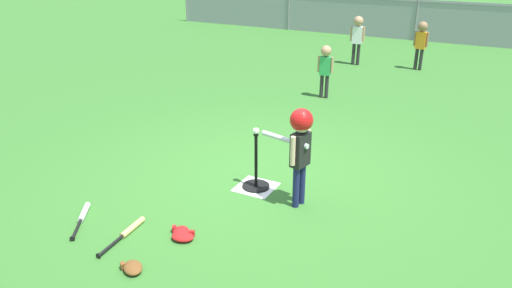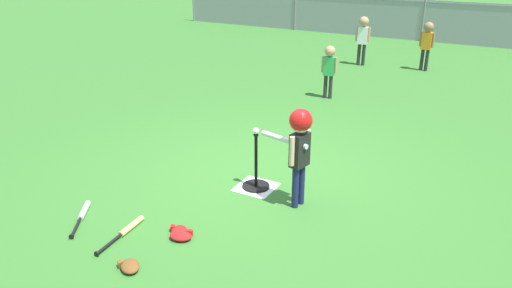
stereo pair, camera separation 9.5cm
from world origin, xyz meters
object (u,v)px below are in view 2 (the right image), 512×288
object	(u,v)px
baseball_on_tee	(256,131)
fielder_deep_center	(329,65)
glove_near_bats	(179,231)
batting_tee	(256,179)
fielder_near_left	(427,40)
fielder_deep_right	(363,34)
batter_child	(299,138)
spare_bat_silver	(83,214)
glove_by_plate	(130,266)
glove_tossed_aside	(181,236)
spare_bat_wood	(127,230)

from	to	relation	value
baseball_on_tee	fielder_deep_center	xyz separation A→B (m)	(-0.51, 3.68, -0.09)
baseball_on_tee	glove_near_bats	xyz separation A→B (m)	(-0.19, -1.23, -0.67)
batting_tee	fielder_near_left	world-z (taller)	fielder_near_left
fielder_deep_right	batting_tee	bearing A→B (deg)	-83.37
baseball_on_tee	fielder_deep_right	xyz separation A→B (m)	(-0.75, 6.47, 0.01)
batter_child	fielder_deep_right	xyz separation A→B (m)	(-1.34, 6.61, -0.07)
batter_child	fielder_deep_right	distance (m)	6.74
batter_child	spare_bat_silver	size ratio (longest dim) A/B	1.90
batter_child	fielder_deep_center	size ratio (longest dim) A/B	1.15
fielder_deep_center	glove_near_bats	world-z (taller)	fielder_deep_center
baseball_on_tee	glove_by_plate	bearing A→B (deg)	-97.28
fielder_deep_right	glove_near_bats	xyz separation A→B (m)	(0.56, -7.69, -0.68)
batter_child	glove_tossed_aside	distance (m)	1.54
glove_near_bats	fielder_deep_center	bearing A→B (deg)	93.74
batter_child	glove_near_bats	distance (m)	1.53
glove_tossed_aside	batting_tee	bearing A→B (deg)	84.41
baseball_on_tee	glove_tossed_aside	size ratio (longest dim) A/B	0.29
spare_bat_wood	glove_near_bats	distance (m)	0.52
batting_tee	fielder_deep_right	size ratio (longest dim) A/B	0.60
glove_tossed_aside	baseball_on_tee	bearing A→B (deg)	84.41
baseball_on_tee	glove_by_plate	xyz separation A→B (m)	(-0.24, -1.88, -0.67)
spare_bat_silver	glove_tossed_aside	xyz separation A→B (m)	(1.16, 0.16, 0.01)
fielder_near_left	glove_by_plate	distance (m)	8.59
batting_tee	baseball_on_tee	size ratio (longest dim) A/B	9.07
fielder_deep_right	fielder_near_left	bearing A→B (deg)	7.24
fielder_near_left	glove_near_bats	size ratio (longest dim) A/B	3.93
fielder_deep_center	batter_child	bearing A→B (deg)	-73.95
glove_by_plate	spare_bat_silver	bearing A→B (deg)	157.39
batter_child	spare_bat_wood	bearing A→B (deg)	-133.93
fielder_near_left	glove_tossed_aside	size ratio (longest dim) A/B	4.19
spare_bat_silver	spare_bat_wood	size ratio (longest dim) A/B	0.84
batter_child	fielder_near_left	bearing A→B (deg)	89.63
fielder_deep_right	spare_bat_wood	size ratio (longest dim) A/B	1.61
batting_tee	baseball_on_tee	bearing A→B (deg)	-90.00
spare_bat_silver	fielder_near_left	bearing A→B (deg)	76.67
glove_by_plate	glove_tossed_aside	distance (m)	0.61
fielder_deep_right	glove_near_bats	size ratio (longest dim) A/B	4.10
glove_by_plate	fielder_near_left	bearing A→B (deg)	84.16
spare_bat_silver	glove_near_bats	world-z (taller)	glove_near_bats
batting_tee	fielder_deep_right	bearing A→B (deg)	96.63
fielder_near_left	spare_bat_wood	size ratio (longest dim) A/B	1.54
fielder_deep_right	spare_bat_silver	distance (m)	7.95
batter_child	glove_tossed_aside	world-z (taller)	batter_child
fielder_deep_center	spare_bat_wood	bearing A→B (deg)	-91.73
glove_by_plate	batter_child	bearing A→B (deg)	64.52
batting_tee	spare_bat_wood	world-z (taller)	batting_tee
glove_by_plate	glove_near_bats	xyz separation A→B (m)	(0.05, 0.65, 0.00)
spare_bat_silver	glove_tossed_aside	world-z (taller)	glove_tossed_aside
fielder_near_left	glove_by_plate	bearing A→B (deg)	-95.84
batting_tee	fielder_deep_right	world-z (taller)	fielder_deep_right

